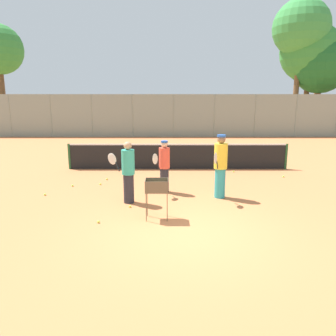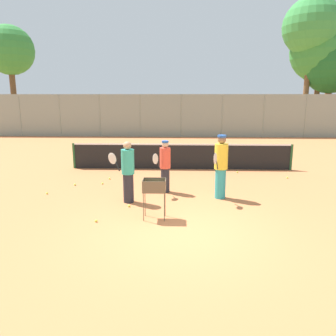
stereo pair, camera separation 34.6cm
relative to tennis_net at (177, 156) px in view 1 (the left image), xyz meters
The scene contains 19 objects.
ground_plane 6.65m from the tennis_net, 90.00° to the right, with size 80.00×80.00×0.00m, color #C67242.
tennis_net is the anchor object (origin of this frame).
back_fence 11.28m from the tennis_net, 90.00° to the left, with size 30.62×0.08×3.15m.
tree_0 18.77m from the tennis_net, 54.21° to the left, with size 4.42×4.42×10.46m.
tree_1 19.22m from the tennis_net, 52.48° to the left, with size 4.78×4.78×8.88m.
tree_3 21.49m from the tennis_net, 51.81° to the left, with size 3.02×3.02×7.74m.
tree_4 19.15m from the tennis_net, 49.82° to the left, with size 4.60×4.60×7.82m.
player_white_outfit 4.16m from the tennis_net, 73.93° to the right, with size 0.52×0.90×1.90m.
player_red_cap 3.46m from the tennis_net, 98.81° to the right, with size 0.56×0.80×1.65m.
player_yellow_shirt 4.73m from the tennis_net, 109.00° to the right, with size 0.86×0.53×1.76m.
ball_cart 5.77m from the tennis_net, 96.88° to the right, with size 0.56×0.41×1.01m.
tennis_ball_0 5.14m from the tennis_net, 106.51° to the right, with size 0.07×0.07×0.07m, color #D1E54C.
tennis_ball_1 3.78m from the tennis_net, 137.12° to the right, with size 0.07×0.07×0.07m, color #D1E54C.
tennis_ball_2 2.39m from the tennis_net, 15.54° to the right, with size 0.07×0.07×0.07m, color #D1E54C.
tennis_ball_3 4.25m from the tennis_net, 20.57° to the right, with size 0.07×0.07×0.07m, color #D1E54C.
tennis_ball_4 4.60m from the tennis_net, 142.96° to the right, with size 0.07×0.07×0.07m, color #D1E54C.
tennis_ball_5 5.68m from the tennis_net, 137.99° to the right, with size 0.07×0.07×0.07m, color #D1E54C.
tennis_ball_6 3.27m from the tennis_net, 144.91° to the right, with size 0.07×0.07×0.07m, color #D1E54C.
tennis_ball_7 6.40m from the tennis_net, 109.07° to the right, with size 0.07×0.07×0.07m, color #D1E54C.
Camera 1 is at (-0.41, -6.83, 2.98)m, focal length 35.00 mm.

